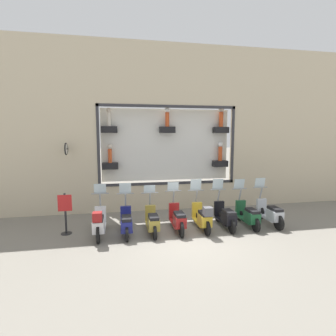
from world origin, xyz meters
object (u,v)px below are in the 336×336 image
scooter_green_1 (248,215)px  scooter_navy_6 (126,223)px  scooter_red_4 (178,219)px  shop_sign_post (65,213)px  scooter_black_2 (226,216)px  scooter_olive_5 (153,221)px  scooter_silver_0 (270,213)px  scooter_white_7 (99,223)px  scooter_yellow_3 (203,217)px

scooter_green_1 → scooter_navy_6: bearing=90.0°
scooter_red_4 → shop_sign_post: bearing=83.2°
scooter_black_2 → scooter_olive_5: (-0.01, 2.64, -0.02)m
scooter_red_4 → scooter_navy_6: bearing=90.1°
scooter_silver_0 → scooter_green_1: (-0.00, 0.88, -0.02)m
scooter_silver_0 → shop_sign_post: (0.45, 7.29, 0.29)m
scooter_red_4 → scooter_white_7: bearing=91.2°
scooter_black_2 → scooter_olive_5: bearing=90.2°
scooter_green_1 → scooter_olive_5: bearing=90.1°
scooter_silver_0 → scooter_red_4: bearing=90.0°
scooter_red_4 → scooter_navy_6: (-0.00, 1.76, -0.02)m
scooter_yellow_3 → scooter_navy_6: size_ratio=1.00×
scooter_green_1 → shop_sign_post: bearing=85.9°
scooter_silver_0 → shop_sign_post: size_ratio=1.29×
scooter_silver_0 → scooter_navy_6: scooter_silver_0 is taller
scooter_silver_0 → scooter_yellow_3: size_ratio=1.00×
scooter_yellow_3 → scooter_red_4: bearing=86.0°
scooter_yellow_3 → shop_sign_post: bearing=83.7°
scooter_green_1 → scooter_white_7: 5.29m
scooter_silver_0 → scooter_navy_6: 5.28m
scooter_red_4 → scooter_green_1: bearing=-90.0°
scooter_silver_0 → scooter_white_7: size_ratio=1.00×
scooter_silver_0 → scooter_green_1: bearing=90.3°
shop_sign_post → scooter_red_4: bearing=-96.8°
scooter_black_2 → scooter_white_7: (-0.06, 4.40, 0.05)m
scooter_yellow_3 → scooter_green_1: bearing=-88.1°
scooter_yellow_3 → shop_sign_post: (0.51, 4.65, 0.26)m
scooter_white_7 → scooter_red_4: bearing=-88.8°
scooter_olive_5 → scooter_yellow_3: bearing=-91.7°
scooter_black_2 → scooter_olive_5: 2.64m
scooter_yellow_3 → scooter_white_7: bearing=89.9°
scooter_silver_0 → scooter_black_2: (-0.00, 1.76, -0.01)m
scooter_black_2 → scooter_navy_6: (-0.00, 3.52, -0.01)m
scooter_yellow_3 → shop_sign_post: scooter_yellow_3 is taller
scooter_green_1 → scooter_olive_5: size_ratio=1.00×
scooter_silver_0 → scooter_navy_6: bearing=90.1°
scooter_yellow_3 → scooter_olive_5: scooter_yellow_3 is taller
scooter_silver_0 → shop_sign_post: 7.31m
scooter_black_2 → scooter_red_4: (0.00, 1.76, 0.01)m
scooter_black_2 → scooter_yellow_3: 0.88m
shop_sign_post → scooter_green_1: bearing=-94.1°
scooter_green_1 → scooter_red_4: 2.64m
scooter_green_1 → scooter_white_7: size_ratio=0.99×
scooter_olive_5 → scooter_navy_6: (0.00, 0.88, 0.01)m
scooter_navy_6 → scooter_red_4: bearing=-89.9°
scooter_silver_0 → scooter_red_4: scooter_silver_0 is taller
scooter_red_4 → scooter_white_7: size_ratio=1.00×
scooter_black_2 → scooter_silver_0: bearing=-89.9°
scooter_black_2 → scooter_yellow_3: scooter_yellow_3 is taller
scooter_navy_6 → shop_sign_post: (0.46, 2.01, 0.32)m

